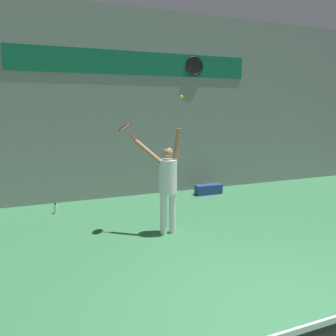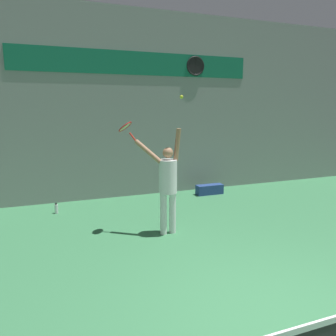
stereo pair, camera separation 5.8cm
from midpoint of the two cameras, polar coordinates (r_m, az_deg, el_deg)
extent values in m
plane|color=#387A4C|center=(4.34, 20.65, -24.40)|extent=(18.00, 18.00, 0.00)
cube|color=gray|center=(9.10, -5.47, 10.80)|extent=(18.00, 0.10, 5.00)
cube|color=#146B4C|center=(9.12, -5.48, 17.71)|extent=(6.46, 0.02, 0.60)
cylinder|color=black|center=(9.69, 4.43, 17.30)|extent=(0.49, 0.02, 0.49)
torus|color=black|center=(9.69, 4.43, 17.30)|extent=(0.54, 0.05, 0.54)
cube|color=black|center=(9.69, 4.47, 17.81)|extent=(0.02, 0.01, 0.20)
cylinder|color=white|center=(6.41, -1.06, -7.97)|extent=(0.13, 0.13, 0.82)
cylinder|color=white|center=(6.47, 0.53, -7.78)|extent=(0.13, 0.13, 0.82)
cylinder|color=white|center=(6.25, -0.27, -1.49)|extent=(0.34, 0.34, 0.64)
sphere|color=tan|center=(6.17, -0.27, 2.68)|extent=(0.20, 0.20, 0.20)
cylinder|color=tan|center=(6.20, 1.34, 4.04)|extent=(0.17, 0.16, 0.63)
cylinder|color=tan|center=(6.20, -3.77, 2.90)|extent=(0.48, 0.42, 0.45)
cylinder|color=red|center=(6.29, -6.44, 5.41)|extent=(0.14, 0.11, 0.18)
torus|color=red|center=(6.33, -7.75, 7.13)|extent=(0.38, 0.40, 0.21)
cylinder|color=beige|center=(6.33, -7.75, 7.13)|extent=(0.32, 0.33, 0.16)
sphere|color=#CCDB2D|center=(6.14, 2.09, 12.28)|extent=(0.07, 0.07, 0.07)
cylinder|color=silver|center=(8.14, -19.20, -6.80)|extent=(0.08, 0.08, 0.21)
cylinder|color=black|center=(8.11, -19.26, -5.95)|extent=(0.04, 0.04, 0.04)
cube|color=navy|center=(9.45, 6.89, -3.72)|extent=(0.78, 0.26, 0.28)
camera|label=1|loc=(0.03, -90.27, -0.05)|focal=35.00mm
camera|label=2|loc=(0.03, 89.73, 0.05)|focal=35.00mm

